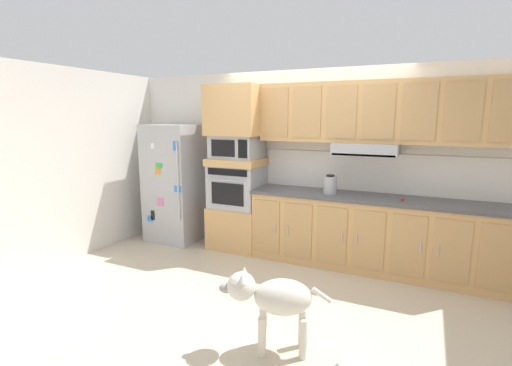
{
  "coord_description": "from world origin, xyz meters",
  "views": [
    {
      "loc": [
        1.45,
        -3.84,
        1.88
      ],
      "look_at": [
        -0.38,
        0.08,
        1.1
      ],
      "focal_mm": 25.98,
      "sensor_mm": 36.0,
      "label": 1
    }
  ],
  "objects": [
    {
      "name": "lower_cabinet_run",
      "position": [
        0.89,
        0.75,
        0.44
      ],
      "size": [
        3.01,
        0.63,
        0.88
      ],
      "color": "tan",
      "rests_on": "ground"
    },
    {
      "name": "refrigerator",
      "position": [
        -2.01,
        0.68,
        0.88
      ],
      "size": [
        0.76,
        0.73,
        1.76
      ],
      "color": "#ADADB2",
      "rests_on": "ground"
    },
    {
      "name": "upper_cabinet_with_hood",
      "position": [
        0.89,
        0.87,
        1.9
      ],
      "size": [
        3.01,
        0.48,
        0.88
      ],
      "color": "tan",
      "rests_on": "backsplash_panel"
    },
    {
      "name": "appliance_upper_cabinet",
      "position": [
        -0.98,
        0.75,
        1.96
      ],
      "size": [
        0.74,
        0.62,
        0.68
      ],
      "primitive_type": "cube",
      "color": "tan",
      "rests_on": "microwave"
    },
    {
      "name": "countertop_slab",
      "position": [
        0.89,
        0.75,
        0.9
      ],
      "size": [
        3.05,
        0.64,
        0.04
      ],
      "primitive_type": "cube",
      "color": "#4C4C51",
      "rests_on": "lower_cabinet_run"
    },
    {
      "name": "microwave",
      "position": [
        -0.98,
        0.75,
        1.46
      ],
      "size": [
        0.64,
        0.54,
        0.32
      ],
      "color": "#A8AAAF",
      "rests_on": "appliance_mid_shelf"
    },
    {
      "name": "dog_food_bowl",
      "position": [
        1.04,
        -1.28,
        0.03
      ],
      "size": [
        0.2,
        0.2,
        0.06
      ],
      "color": "#B2B7BC",
      "rests_on": "ground"
    },
    {
      "name": "ground_plane",
      "position": [
        0.0,
        0.0,
        0.0
      ],
      "size": [
        9.6,
        9.6,
        0.0
      ],
      "primitive_type": "plane",
      "color": "beige"
    },
    {
      "name": "oven_base_cabinet",
      "position": [
        -0.98,
        0.75,
        0.3
      ],
      "size": [
        0.74,
        0.62,
        0.6
      ],
      "primitive_type": "cube",
      "color": "tan",
      "rests_on": "ground"
    },
    {
      "name": "side_panel_left",
      "position": [
        -2.8,
        0.0,
        1.25
      ],
      "size": [
        0.12,
        7.1,
        2.5
      ],
      "primitive_type": "cube",
      "color": "silver",
      "rests_on": "ground"
    },
    {
      "name": "electric_kettle",
      "position": [
        0.36,
        0.7,
        1.03
      ],
      "size": [
        0.17,
        0.17,
        0.24
      ],
      "color": "#A8AAAF",
      "rests_on": "countertop_slab"
    },
    {
      "name": "built_in_oven",
      "position": [
        -0.98,
        0.75,
        0.9
      ],
      "size": [
        0.7,
        0.62,
        0.6
      ],
      "color": "#A8AAAF",
      "rests_on": "oven_base_cabinet"
    },
    {
      "name": "appliance_mid_shelf",
      "position": [
        -0.98,
        0.75,
        1.25
      ],
      "size": [
        0.74,
        0.62,
        0.1
      ],
      "primitive_type": "cube",
      "color": "tan",
      "rests_on": "built_in_oven"
    },
    {
      "name": "back_kitchen_wall",
      "position": [
        0.0,
        1.11,
        1.25
      ],
      "size": [
        6.2,
        0.12,
        2.5
      ],
      "primitive_type": "cube",
      "color": "silver",
      "rests_on": "ground"
    },
    {
      "name": "dog",
      "position": [
        0.42,
        -1.31,
        0.46
      ],
      "size": [
        0.86,
        0.44,
        0.69
      ],
      "rotation": [
        0.0,
        0.0,
        -2.79
      ],
      "color": "beige",
      "rests_on": "ground"
    },
    {
      "name": "backsplash_panel",
      "position": [
        0.89,
        1.04,
        1.17
      ],
      "size": [
        3.05,
        0.02,
        0.5
      ],
      "primitive_type": "cube",
      "color": "white",
      "rests_on": "countertop_slab"
    },
    {
      "name": "screwdriver",
      "position": [
        1.23,
        0.69,
        0.93
      ],
      "size": [
        0.14,
        0.12,
        0.03
      ],
      "color": "red",
      "rests_on": "countertop_slab"
    }
  ]
}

